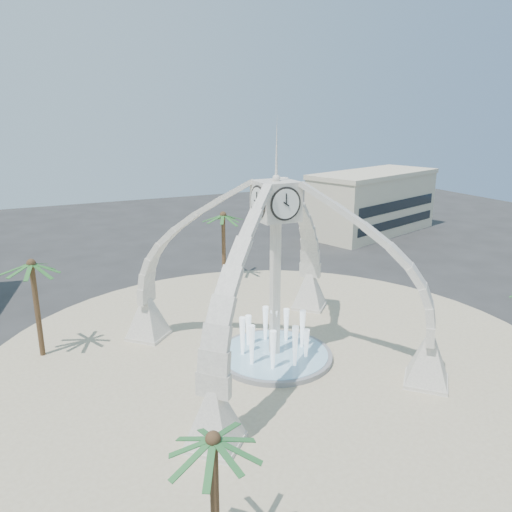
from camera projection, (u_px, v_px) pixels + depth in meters
name	position (u px, v px, depth m)	size (l,w,h in m)	color
ground	(274.00, 358.00, 34.60)	(140.00, 140.00, 0.00)	#282828
plaza	(274.00, 358.00, 34.59)	(40.00, 40.00, 0.06)	#C4B591
clock_tower	(275.00, 269.00, 32.81)	(17.94, 17.94, 16.30)	silver
fountain	(274.00, 355.00, 34.52)	(8.00, 8.00, 3.62)	gray
building_ne	(373.00, 202.00, 70.06)	(21.87, 14.17, 8.60)	beige
palm_west	(31.00, 265.00, 33.19)	(4.80, 4.80, 7.48)	brown
palm_north	(223.00, 216.00, 49.33)	(4.23, 4.23, 7.48)	brown
palm_south	(213.00, 441.00, 17.50)	(3.62, 3.62, 6.06)	brown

